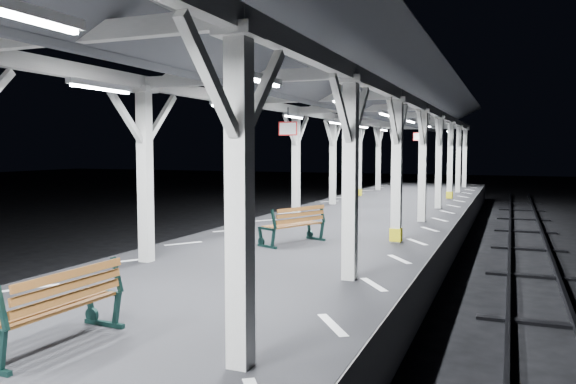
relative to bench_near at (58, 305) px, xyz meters
The scene contains 9 objects.
ground 6.41m from the bench_near, 89.37° to the left, with size 120.00×120.00×0.00m, color black.
platform 6.32m from the bench_near, 89.37° to the left, with size 6.00×50.00×1.00m, color black.
hazard_stripes_left 6.70m from the bench_near, 110.88° to the left, with size 1.00×48.00×0.01m, color silver.
hazard_stripes_right 6.75m from the bench_near, 68.02° to the left, with size 1.00×48.00×0.01m, color silver.
track_left 8.08m from the bench_near, 128.31° to the left, with size 2.20×60.00×0.16m.
track_right 8.16m from the bench_near, 50.92° to the left, with size 2.20×60.00×0.16m.
canopy 6.95m from the bench_near, 89.36° to the left, with size 5.40×49.00×4.65m.
bench_near is the anchor object (origin of this frame).
bench_mid 7.14m from the bench_near, 90.00° to the left, with size 1.19×1.70×0.87m.
Camera 1 is at (4.43, -10.83, 3.15)m, focal length 35.00 mm.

